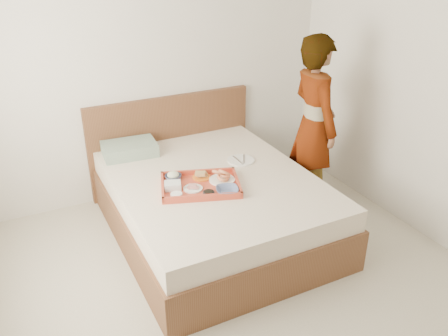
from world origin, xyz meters
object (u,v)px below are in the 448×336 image
object	(u,v)px
bed	(213,205)
tray	(200,185)
dinner_plate	(241,160)
person	(314,126)

from	to	relation	value
bed	tray	size ratio (longest dim) A/B	3.29
tray	dinner_plate	xyz separation A→B (m)	(0.52, 0.29, -0.02)
bed	tray	xyz separation A→B (m)	(-0.17, -0.12, 0.29)
person	tray	bearing A→B (deg)	103.07
bed	dinner_plate	xyz separation A→B (m)	(0.36, 0.18, 0.27)
dinner_plate	person	world-z (taller)	person
tray	person	size ratio (longest dim) A/B	0.38
tray	person	distance (m)	1.20
dinner_plate	person	bearing A→B (deg)	-13.67
bed	person	distance (m)	1.14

